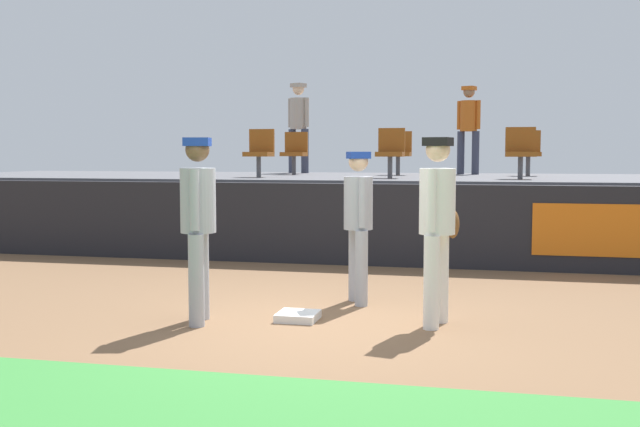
# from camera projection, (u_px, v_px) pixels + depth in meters

# --- Properties ---
(ground_plane) EXTENTS (60.00, 60.00, 0.00)m
(ground_plane) POSITION_uv_depth(u_px,v_px,m) (320.00, 325.00, 7.25)
(ground_plane) COLOR brown
(first_base) EXTENTS (0.40, 0.40, 0.08)m
(first_base) POSITION_uv_depth(u_px,v_px,m) (298.00, 316.00, 7.47)
(first_base) COLOR white
(first_base) RESTS_ON ground_plane
(player_fielder_home) EXTENTS (0.43, 0.55, 1.83)m
(player_fielder_home) POSITION_uv_depth(u_px,v_px,m) (438.00, 218.00, 7.16)
(player_fielder_home) COLOR white
(player_fielder_home) RESTS_ON ground_plane
(player_runner_visitor) EXTENTS (0.42, 0.50, 1.83)m
(player_runner_visitor) POSITION_uv_depth(u_px,v_px,m) (198.00, 216.00, 7.29)
(player_runner_visitor) COLOR #9EA3AD
(player_runner_visitor) RESTS_ON ground_plane
(player_coach_visitor) EXTENTS (0.43, 0.44, 1.69)m
(player_coach_visitor) POSITION_uv_depth(u_px,v_px,m) (358.00, 216.00, 8.25)
(player_coach_visitor) COLOR #9EA3AD
(player_coach_visitor) RESTS_ON ground_plane
(field_wall) EXTENTS (18.00, 0.26, 1.23)m
(field_wall) POSITION_uv_depth(u_px,v_px,m) (381.00, 225.00, 11.09)
(field_wall) COLOR black
(field_wall) RESTS_ON ground_plane
(bleacher_platform) EXTENTS (18.00, 4.80, 1.26)m
(bleacher_platform) POSITION_uv_depth(u_px,v_px,m) (400.00, 211.00, 13.59)
(bleacher_platform) COLOR #59595E
(bleacher_platform) RESTS_ON ground_plane
(seat_back_center) EXTENTS (0.48, 0.44, 0.84)m
(seat_back_center) POSITION_uv_depth(u_px,v_px,m) (398.00, 150.00, 14.18)
(seat_back_center) COLOR #4C4C51
(seat_back_center) RESTS_ON bleacher_platform
(seat_front_left) EXTENTS (0.45, 0.44, 0.84)m
(seat_front_left) POSITION_uv_depth(u_px,v_px,m) (260.00, 150.00, 12.92)
(seat_front_left) COLOR #4C4C51
(seat_front_left) RESTS_ON bleacher_platform
(seat_back_left) EXTENTS (0.46, 0.44, 0.84)m
(seat_back_left) POSITION_uv_depth(u_px,v_px,m) (295.00, 151.00, 14.63)
(seat_back_left) COLOR #4C4C51
(seat_back_left) RESTS_ON bleacher_platform
(seat_front_right) EXTENTS (0.48, 0.44, 0.84)m
(seat_front_right) POSITION_uv_depth(u_px,v_px,m) (521.00, 150.00, 11.94)
(seat_front_right) COLOR #4C4C51
(seat_front_right) RESTS_ON bleacher_platform
(seat_front_center) EXTENTS (0.45, 0.44, 0.84)m
(seat_front_center) POSITION_uv_depth(u_px,v_px,m) (391.00, 150.00, 12.41)
(seat_front_center) COLOR #4C4C51
(seat_front_center) RESTS_ON bleacher_platform
(seat_back_right) EXTENTS (0.45, 0.44, 0.84)m
(seat_back_right) POSITION_uv_depth(u_px,v_px,m) (528.00, 150.00, 13.64)
(seat_back_right) COLOR #4C4C51
(seat_back_right) RESTS_ON bleacher_platform
(spectator_hooded) EXTENTS (0.50, 0.47, 1.89)m
(spectator_hooded) POSITION_uv_depth(u_px,v_px,m) (298.00, 121.00, 15.69)
(spectator_hooded) COLOR #33384C
(spectator_hooded) RESTS_ON bleacher_platform
(spectator_capped) EXTENTS (0.46, 0.42, 1.73)m
(spectator_capped) POSITION_uv_depth(u_px,v_px,m) (469.00, 124.00, 14.65)
(spectator_capped) COLOR #33384C
(spectator_capped) RESTS_ON bleacher_platform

